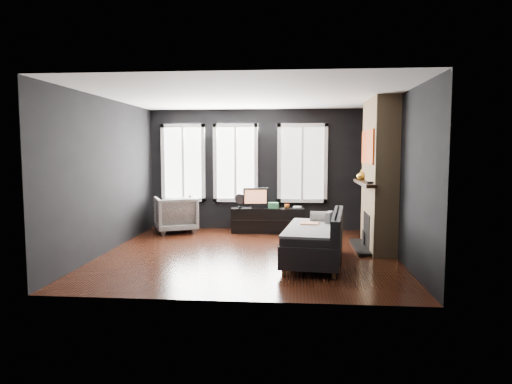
# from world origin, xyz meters

# --- Properties ---
(floor) EXTENTS (5.00, 5.00, 0.00)m
(floor) POSITION_xyz_m (0.00, 0.00, 0.00)
(floor) COLOR black
(floor) RESTS_ON ground
(ceiling) EXTENTS (5.00, 5.00, 0.00)m
(ceiling) POSITION_xyz_m (0.00, 0.00, 2.70)
(ceiling) COLOR white
(ceiling) RESTS_ON ground
(wall_back) EXTENTS (5.00, 0.02, 2.70)m
(wall_back) POSITION_xyz_m (0.00, 2.50, 1.35)
(wall_back) COLOR black
(wall_back) RESTS_ON ground
(wall_left) EXTENTS (0.02, 5.00, 2.70)m
(wall_left) POSITION_xyz_m (-2.50, 0.00, 1.35)
(wall_left) COLOR black
(wall_left) RESTS_ON ground
(wall_right) EXTENTS (0.02, 5.00, 2.70)m
(wall_right) POSITION_xyz_m (2.50, 0.00, 1.35)
(wall_right) COLOR black
(wall_right) RESTS_ON ground
(windows) EXTENTS (4.00, 0.16, 1.76)m
(windows) POSITION_xyz_m (-0.45, 2.46, 2.38)
(windows) COLOR white
(windows) RESTS_ON wall_back
(fireplace) EXTENTS (0.70, 1.62, 2.70)m
(fireplace) POSITION_xyz_m (2.30, 0.60, 1.35)
(fireplace) COLOR #93724C
(fireplace) RESTS_ON floor
(sofa) EXTENTS (1.19, 2.02, 0.82)m
(sofa) POSITION_xyz_m (1.10, -0.52, 0.41)
(sofa) COLOR black
(sofa) RESTS_ON floor
(stripe_pillow) EXTENTS (0.16, 0.33, 0.32)m
(stripe_pillow) POSITION_xyz_m (1.37, -0.05, 0.59)
(stripe_pillow) COLOR gray
(stripe_pillow) RESTS_ON sofa
(armchair) EXTENTS (1.10, 1.07, 0.87)m
(armchair) POSITION_xyz_m (-1.81, 1.95, 0.44)
(armchair) COLOR silver
(armchair) RESTS_ON floor
(media_console) EXTENTS (1.60, 0.58, 0.54)m
(media_console) POSITION_xyz_m (0.20, 2.10, 0.27)
(media_console) COLOR black
(media_console) RESTS_ON floor
(monitor) EXTENTS (0.56, 0.20, 0.49)m
(monitor) POSITION_xyz_m (-0.06, 2.07, 0.79)
(monitor) COLOR black
(monitor) RESTS_ON media_console
(desk_fan) EXTENTS (0.24, 0.24, 0.32)m
(desk_fan) POSITION_xyz_m (-0.39, 2.03, 0.70)
(desk_fan) COLOR #9E9E9E
(desk_fan) RESTS_ON media_console
(mug) EXTENTS (0.12, 0.10, 0.11)m
(mug) POSITION_xyz_m (0.62, 2.06, 0.60)
(mug) COLOR orange
(mug) RESTS_ON media_console
(book) EXTENTS (0.17, 0.04, 0.24)m
(book) POSITION_xyz_m (0.76, 2.21, 0.66)
(book) COLOR #B4A58E
(book) RESTS_ON media_console
(storage_box) EXTENTS (0.23, 0.16, 0.12)m
(storage_box) POSITION_xyz_m (0.33, 2.04, 0.60)
(storage_box) COLOR #337B49
(storage_box) RESTS_ON media_console
(mantel_vase) EXTENTS (0.21, 0.22, 0.18)m
(mantel_vase) POSITION_xyz_m (2.05, 1.05, 1.32)
(mantel_vase) COLOR gold
(mantel_vase) RESTS_ON fireplace
(mantel_clock) EXTENTS (0.14, 0.14, 0.04)m
(mantel_clock) POSITION_xyz_m (2.05, 0.05, 1.25)
(mantel_clock) COLOR black
(mantel_clock) RESTS_ON fireplace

